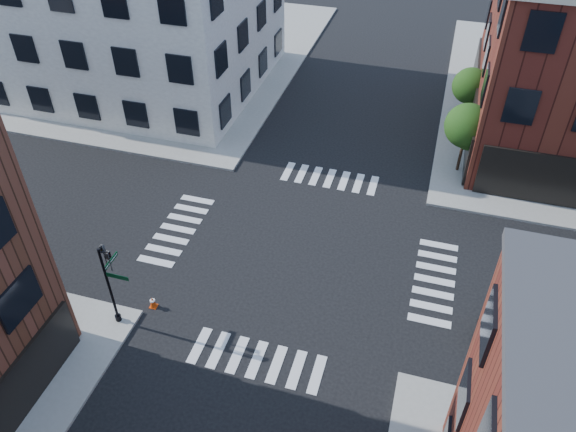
# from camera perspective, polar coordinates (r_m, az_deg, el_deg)

# --- Properties ---
(ground) EXTENTS (120.00, 120.00, 0.00)m
(ground) POSITION_cam_1_polar(r_m,az_deg,el_deg) (29.63, 1.19, -3.81)
(ground) COLOR black
(ground) RESTS_ON ground
(sidewalk_nw) EXTENTS (30.00, 30.00, 0.15)m
(sidewalk_nw) POSITION_cam_1_polar(r_m,az_deg,el_deg) (53.47, -15.37, 16.01)
(sidewalk_nw) COLOR gray
(sidewalk_nw) RESTS_ON ground
(building_nw) EXTENTS (22.00, 16.00, 11.00)m
(building_nw) POSITION_cam_1_polar(r_m,az_deg,el_deg) (46.62, -17.35, 19.41)
(building_nw) COLOR beige
(building_nw) RESTS_ON ground
(tree_near) EXTENTS (2.69, 2.69, 4.49)m
(tree_near) POSITION_cam_1_polar(r_m,az_deg,el_deg) (35.32, 17.80, 8.50)
(tree_near) COLOR black
(tree_near) RESTS_ON ground
(tree_far) EXTENTS (2.43, 2.43, 4.07)m
(tree_far) POSITION_cam_1_polar(r_m,az_deg,el_deg) (40.78, 18.09, 12.29)
(tree_far) COLOR black
(tree_far) RESTS_ON ground
(signal_pole) EXTENTS (1.29, 1.24, 4.60)m
(signal_pole) POSITION_cam_1_polar(r_m,az_deg,el_deg) (25.60, -17.65, -5.95)
(signal_pole) COLOR black
(signal_pole) RESTS_ON ground
(traffic_cone) EXTENTS (0.37, 0.37, 0.65)m
(traffic_cone) POSITION_cam_1_polar(r_m,az_deg,el_deg) (27.59, -13.58, -8.50)
(traffic_cone) COLOR #CA3909
(traffic_cone) RESTS_ON ground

